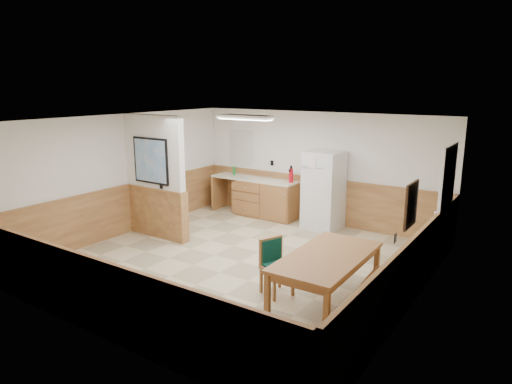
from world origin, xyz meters
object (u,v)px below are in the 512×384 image
Objects in this scene: fire_extinguisher at (291,175)px; dining_chair at (274,261)px; soap_bottle at (234,171)px; dining_table at (327,261)px; refrigerator at (324,190)px; dining_bench at (372,296)px.

dining_chair is at bearing -77.04° from fire_extinguisher.
soap_bottle is at bearing 166.64° from fire_extinguisher.
dining_table is at bearing -66.32° from fire_extinguisher.
refrigerator is 3.65m from dining_table.
dining_chair is (-1.53, 0.01, 0.15)m from dining_bench.
refrigerator is 4.34× the size of fire_extinguisher.
soap_bottle reaches higher than dining_table.
soap_bottle is at bearing -178.41° from refrigerator.
dining_chair is 3.95× the size of soap_bottle.
soap_bottle is at bearing 156.69° from dining_chair.
dining_bench is (0.70, -0.08, -0.31)m from dining_table.
dining_bench is 7.96× the size of soap_bottle.
dining_bench is 2.01× the size of dining_chair.
dining_table is 4.19m from fire_extinguisher.
dining_chair is (0.80, -3.33, -0.35)m from refrigerator.
fire_extinguisher is at bearing 178.30° from refrigerator.
dining_bench is at bearing -60.01° from fire_extinguisher.
refrigerator is 7.88× the size of soap_bottle.
refrigerator reaches higher than dining_table.
dining_chair reaches higher than dining_bench.
refrigerator reaches higher than dining_bench.
soap_bottle reaches higher than dining_bench.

